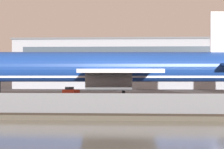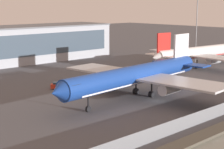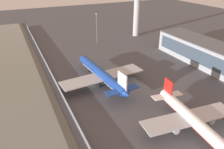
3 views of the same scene
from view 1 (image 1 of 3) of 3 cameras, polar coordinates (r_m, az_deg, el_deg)
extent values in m
plane|color=#4C4C51|center=(74.89, -0.44, -3.38)|extent=(500.00, 500.00, 0.00)
cube|color=#474238|center=(54.54, -2.33, -4.57)|extent=(320.00, 3.00, 0.50)
cube|color=slate|center=(58.92, -1.80, -3.23)|extent=(280.00, 0.08, 2.48)
cylinder|color=slate|center=(58.92, -1.80, -3.23)|extent=(0.10, 0.10, 2.48)
cylinder|color=#193D93|center=(80.32, -0.99, 0.83)|extent=(44.95, 8.28, 4.52)
cube|color=silver|center=(80.32, -0.99, -0.05)|extent=(38.19, 6.81, 0.81)
cube|color=#B7BABF|center=(69.58, 0.75, 0.42)|extent=(11.62, 22.23, 0.45)
cube|color=#B7BABF|center=(91.05, 0.50, 0.44)|extent=(11.62, 22.23, 0.45)
cylinder|color=#B7BABF|center=(71.31, -0.35, -0.76)|extent=(6.45, 3.00, 2.48)
cylinder|color=#B7BABF|center=(89.34, -0.34, -0.50)|extent=(6.45, 3.00, 2.48)
cylinder|color=black|center=(82.07, -11.99, -1.69)|extent=(0.32, 0.32, 2.64)
cylinder|color=black|center=(82.13, -11.98, -2.61)|extent=(1.30, 0.60, 1.26)
cylinder|color=black|center=(78.03, 1.30, -1.79)|extent=(0.36, 0.36, 2.64)
cylinder|color=black|center=(78.09, 1.29, -2.76)|extent=(1.54, 1.14, 1.45)
cylinder|color=black|center=(82.77, 1.20, -1.66)|extent=(0.36, 0.36, 2.64)
cylinder|color=black|center=(82.83, 1.20, -2.57)|extent=(1.54, 1.14, 1.45)
cube|color=red|center=(101.78, -4.45, -1.93)|extent=(3.52, 3.20, 1.11)
cube|color=#283847|center=(102.03, -4.60, -1.48)|extent=(1.66, 1.70, 0.50)
cylinder|color=black|center=(102.04, -5.11, -2.15)|extent=(0.69, 0.60, 0.70)
cylinder|color=black|center=(102.98, -4.56, -2.13)|extent=(0.69, 0.60, 0.70)
cylinder|color=black|center=(100.61, -4.33, -2.19)|extent=(0.69, 0.60, 0.70)
cylinder|color=black|center=(101.56, -3.78, -2.16)|extent=(0.69, 0.60, 0.70)
cube|color=#9EA3AD|center=(147.39, 4.55, 1.08)|extent=(75.38, 18.61, 13.14)
cube|color=#3D4C5B|center=(138.01, 4.56, 1.40)|extent=(69.35, 0.16, 7.89)
cube|color=#5B5E63|center=(147.62, 4.56, 3.73)|extent=(75.98, 19.21, 0.50)
camera|label=2|loc=(75.68, -68.87, 13.10)|focal=60.00mm
camera|label=3|loc=(106.05, 68.04, 27.71)|focal=35.00mm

